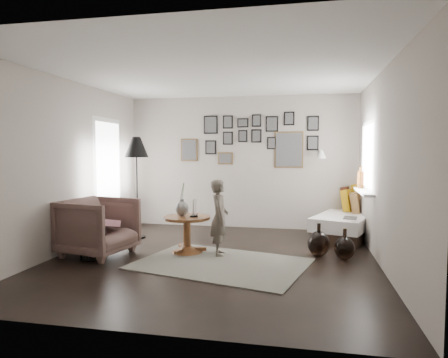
% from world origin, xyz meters
% --- Properties ---
extents(ground, '(4.80, 4.80, 0.00)m').
position_xyz_m(ground, '(0.00, 0.00, 0.00)').
color(ground, black).
rests_on(ground, ground).
extents(wall_back, '(4.50, 0.00, 4.50)m').
position_xyz_m(wall_back, '(0.00, 2.40, 1.30)').
color(wall_back, '#A59B90').
rests_on(wall_back, ground).
extents(wall_front, '(4.50, 0.00, 4.50)m').
position_xyz_m(wall_front, '(0.00, -2.40, 1.30)').
color(wall_front, '#A59B90').
rests_on(wall_front, ground).
extents(wall_left, '(0.00, 4.80, 4.80)m').
position_xyz_m(wall_left, '(-2.25, 0.00, 1.30)').
color(wall_left, '#A59B90').
rests_on(wall_left, ground).
extents(wall_right, '(0.00, 4.80, 4.80)m').
position_xyz_m(wall_right, '(2.25, 0.00, 1.30)').
color(wall_right, '#A59B90').
rests_on(wall_right, ground).
extents(ceiling, '(4.80, 4.80, 0.00)m').
position_xyz_m(ceiling, '(0.00, 0.00, 2.60)').
color(ceiling, white).
rests_on(ceiling, wall_back).
extents(door_left, '(0.00, 2.14, 2.14)m').
position_xyz_m(door_left, '(-2.23, 1.20, 1.05)').
color(door_left, white).
rests_on(door_left, wall_left).
extents(window_right, '(0.15, 1.32, 1.30)m').
position_xyz_m(window_right, '(2.18, 1.34, 0.93)').
color(window_right, white).
rests_on(window_right, wall_right).
extents(gallery_wall, '(2.74, 0.03, 1.08)m').
position_xyz_m(gallery_wall, '(0.29, 2.38, 1.74)').
color(gallery_wall, brown).
rests_on(gallery_wall, wall_back).
extents(wall_sconce, '(0.18, 0.36, 0.16)m').
position_xyz_m(wall_sconce, '(1.55, 2.13, 1.46)').
color(wall_sconce, white).
rests_on(wall_sconce, wall_back).
extents(rug, '(2.52, 2.03, 0.01)m').
position_xyz_m(rug, '(0.16, -0.25, 0.01)').
color(rug, '#BBBBA5').
rests_on(rug, ground).
extents(pedestal_table, '(0.70, 0.70, 0.55)m').
position_xyz_m(pedestal_table, '(-0.46, 0.23, 0.25)').
color(pedestal_table, brown).
rests_on(pedestal_table, ground).
extents(vase, '(0.20, 0.20, 0.50)m').
position_xyz_m(vase, '(-0.54, 0.25, 0.70)').
color(vase, black).
rests_on(vase, pedestal_table).
extents(candles, '(0.12, 0.12, 0.26)m').
position_xyz_m(candles, '(-0.35, 0.23, 0.68)').
color(candles, black).
rests_on(candles, pedestal_table).
extents(daybed, '(1.39, 2.01, 0.91)m').
position_xyz_m(daybed, '(2.00, 1.98, 0.29)').
color(daybed, black).
rests_on(daybed, ground).
extents(magazine_on_daybed, '(0.25, 0.31, 0.01)m').
position_xyz_m(magazine_on_daybed, '(2.00, 1.34, 0.43)').
color(magazine_on_daybed, black).
rests_on(magazine_on_daybed, daybed).
extents(armchair, '(1.08, 1.05, 0.84)m').
position_xyz_m(armchair, '(-1.69, -0.15, 0.42)').
color(armchair, brown).
rests_on(armchair, ground).
extents(armchair_cushion, '(0.46, 0.47, 0.17)m').
position_xyz_m(armchair_cushion, '(-1.66, -0.10, 0.48)').
color(armchair_cushion, white).
rests_on(armchair_cushion, armchair).
extents(floor_lamp, '(0.41, 0.41, 1.77)m').
position_xyz_m(floor_lamp, '(-1.62, 1.07, 1.53)').
color(floor_lamp, black).
rests_on(floor_lamp, ground).
extents(magazine_basket, '(0.44, 0.44, 0.44)m').
position_xyz_m(magazine_basket, '(-1.67, -0.34, 0.22)').
color(magazine_basket, black).
rests_on(magazine_basket, ground).
extents(demijohn_large, '(0.32, 0.32, 0.48)m').
position_xyz_m(demijohn_large, '(1.47, 0.42, 0.19)').
color(demijohn_large, black).
rests_on(demijohn_large, ground).
extents(demijohn_small, '(0.28, 0.28, 0.44)m').
position_xyz_m(demijohn_small, '(1.82, 0.30, 0.17)').
color(demijohn_small, black).
rests_on(demijohn_small, ground).
extents(child, '(0.36, 0.46, 1.11)m').
position_xyz_m(child, '(0.04, 0.19, 0.56)').
color(child, '#5A5147').
rests_on(child, ground).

